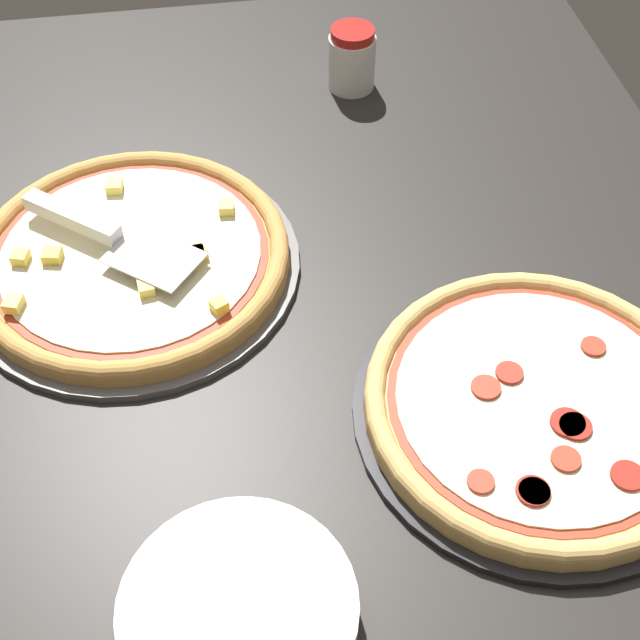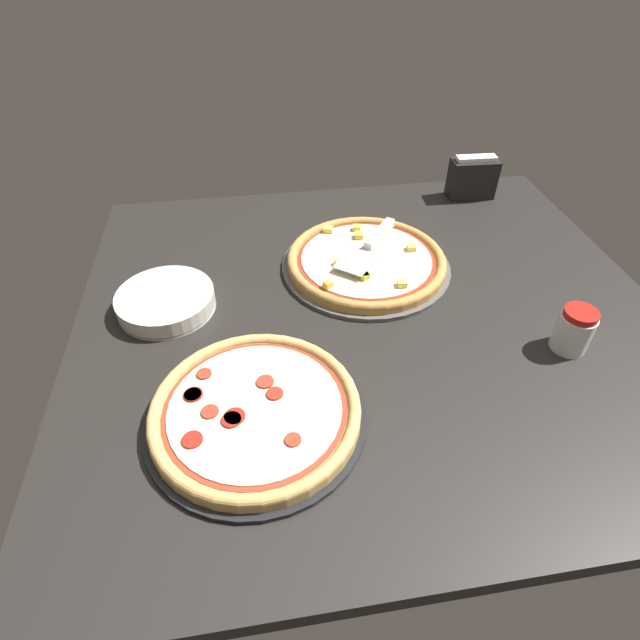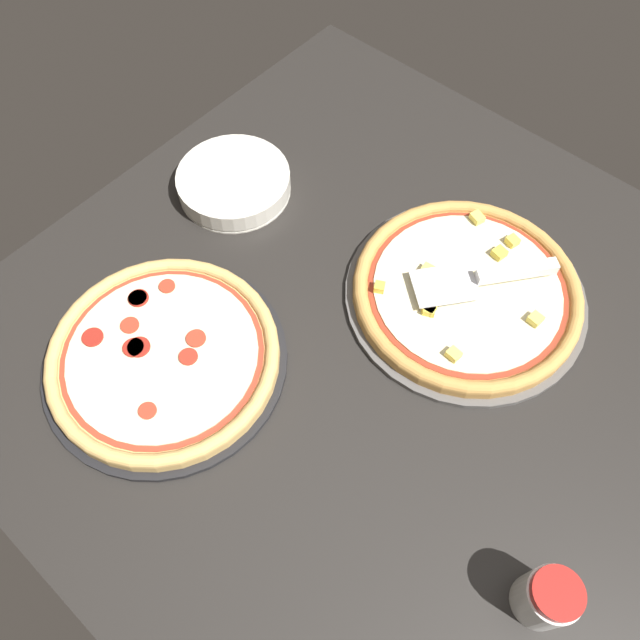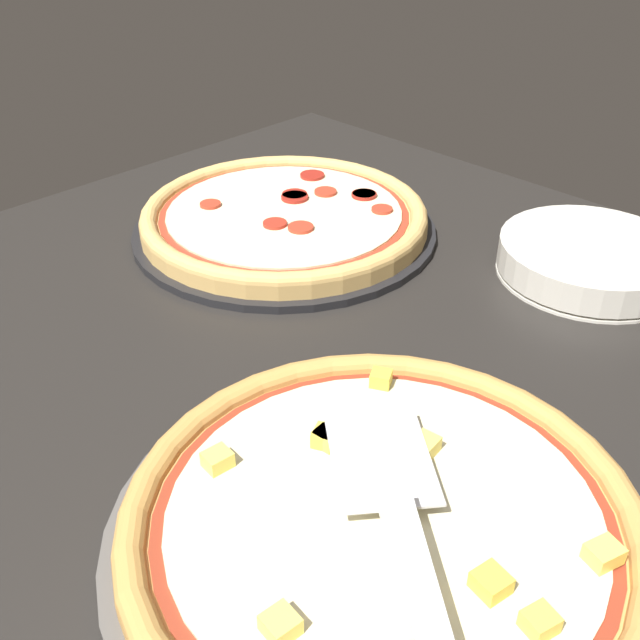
{
  "view_description": "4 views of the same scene",
  "coord_description": "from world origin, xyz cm",
  "px_view_note": "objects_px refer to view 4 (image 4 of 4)",
  "views": [
    {
      "loc": [
        78.31,
        -5.71,
        78.93
      ],
      "look_at": [
        12.41,
        4.82,
        3.0
      ],
      "focal_mm": 50.0,
      "sensor_mm": 36.0,
      "label": 1
    },
    {
      "loc": [
        24.42,
        82.07,
        71.69
      ],
      "look_at": [
        12.41,
        4.82,
        3.0
      ],
      "focal_mm": 28.0,
      "sensor_mm": 36.0,
      "label": 2
    },
    {
      "loc": [
        -21.53,
        43.81,
        90.67
      ],
      "look_at": [
        12.41,
        4.82,
        3.0
      ],
      "focal_mm": 35.0,
      "sensor_mm": 36.0,
      "label": 3
    },
    {
      "loc": [
        -32.34,
        -39.51,
        44.48
      ],
      "look_at": [
        12.41,
        4.82,
        3.0
      ],
      "focal_mm": 42.0,
      "sensor_mm": 36.0,
      "label": 4
    }
  ],
  "objects_px": {
    "pizza_front": "(383,518)",
    "pizza_back": "(285,216)",
    "serving_spatula": "(407,550)",
    "plate_stack": "(590,259)"
  },
  "relations": [
    {
      "from": "pizza_front",
      "to": "pizza_back",
      "type": "distance_m",
      "value": 0.51
    },
    {
      "from": "serving_spatula",
      "to": "pizza_back",
      "type": "bearing_deg",
      "value": 55.17
    },
    {
      "from": "pizza_back",
      "to": "plate_stack",
      "type": "relative_size",
      "value": 1.73
    },
    {
      "from": "serving_spatula",
      "to": "plate_stack",
      "type": "distance_m",
      "value": 0.52
    },
    {
      "from": "serving_spatula",
      "to": "plate_stack",
      "type": "relative_size",
      "value": 1.03
    },
    {
      "from": "pizza_front",
      "to": "serving_spatula",
      "type": "bearing_deg",
      "value": -123.78
    },
    {
      "from": "pizza_back",
      "to": "serving_spatula",
      "type": "height_order",
      "value": "serving_spatula"
    },
    {
      "from": "pizza_front",
      "to": "plate_stack",
      "type": "relative_size",
      "value": 1.81
    },
    {
      "from": "pizza_front",
      "to": "pizza_back",
      "type": "xyz_separation_m",
      "value": [
        0.29,
        0.42,
        0.0
      ]
    },
    {
      "from": "serving_spatula",
      "to": "plate_stack",
      "type": "bearing_deg",
      "value": 14.44
    }
  ]
}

